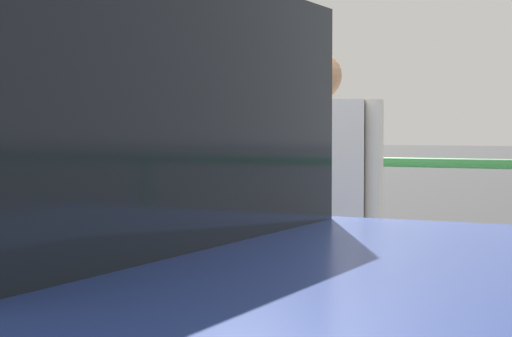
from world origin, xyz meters
TOP-DOWN VIEW (x-y plane):
  - parking_meter at (-0.23, 0.55)m, footprint 0.16×0.17m
  - pedestrian_at_meter at (0.44, 0.75)m, footprint 0.59×0.70m
  - background_railing at (-0.00, 2.26)m, footprint 24.06×0.06m

SIDE VIEW (x-z plane):
  - background_railing at x=0.00m, z-range 0.35..1.49m
  - pedestrian_at_meter at x=0.44m, z-range 0.24..1.92m
  - parking_meter at x=-0.23m, z-range 0.42..1.86m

